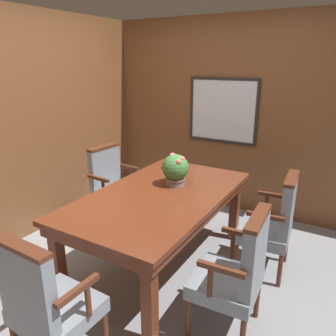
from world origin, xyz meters
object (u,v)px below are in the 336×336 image
(chair_head_near, at_px, (46,301))
(chair_left_far, at_px, (112,184))
(chair_right_near, at_px, (237,271))
(chair_right_far, at_px, (273,222))
(potted_plant, at_px, (175,169))
(dining_table, at_px, (160,202))

(chair_head_near, bearing_deg, chair_left_far, -60.41)
(chair_head_near, height_order, chair_right_near, same)
(chair_right_far, bearing_deg, chair_left_far, -94.52)
(potted_plant, bearing_deg, dining_table, -94.18)
(chair_right_far, bearing_deg, chair_right_near, -7.38)
(chair_right_far, distance_m, chair_right_near, 0.88)
(chair_head_near, distance_m, potted_plant, 1.62)
(chair_right_far, xyz_separation_m, chair_right_near, (-0.04, -0.88, 0.00))
(chair_left_far, bearing_deg, potted_plant, -96.29)
(chair_left_far, relative_size, chair_right_near, 1.00)
(dining_table, distance_m, chair_left_far, 1.06)
(dining_table, xyz_separation_m, chair_right_near, (0.90, -0.43, -0.15))
(chair_left_far, bearing_deg, dining_table, -110.43)
(chair_head_near, xyz_separation_m, chair_right_near, (0.91, 0.88, 0.00))
(chair_right_far, bearing_deg, dining_table, -68.95)
(chair_right_far, relative_size, chair_left_far, 1.00)
(dining_table, relative_size, chair_right_far, 1.97)
(dining_table, height_order, chair_head_near, chair_head_near)
(chair_left_far, relative_size, potted_plant, 3.07)
(dining_table, relative_size, potted_plant, 6.04)
(chair_right_far, height_order, chair_head_near, same)
(chair_right_far, bearing_deg, chair_head_near, -32.97)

